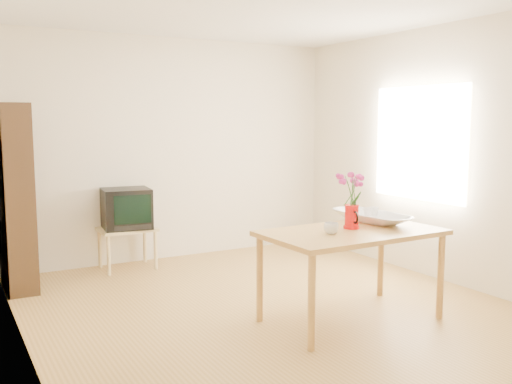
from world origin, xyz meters
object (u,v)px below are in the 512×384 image
mug (331,228)px  bowl (372,194)px  television (126,208)px  table (352,240)px  pitcher (351,218)px

mug → bowl: bearing=169.9°
television → mug: bearing=-64.2°
table → mug: 0.27m
table → television: bearing=112.4°
table → television: (-1.13, 2.52, 0.01)m
table → mug: bearing=-172.8°
table → television: size_ratio=2.66×
bowl → pitcher: bearing=-156.7°
table → bowl: 0.55m
mug → television: television is taller
table → mug: mug is taller
bowl → table: bearing=-150.9°
table → bowl: (0.39, 0.22, 0.33)m
table → pitcher: size_ratio=7.06×
table → bowl: bearing=27.4°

